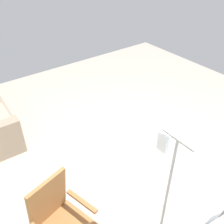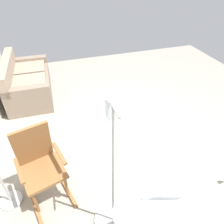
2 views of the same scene
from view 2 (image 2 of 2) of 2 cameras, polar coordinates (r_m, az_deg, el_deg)
ground_plane at (r=3.80m, az=6.34°, el=-5.50°), size 7.04×7.04×0.00m
couch at (r=4.93m, az=-21.77°, el=7.21°), size 1.62×0.89×0.85m
rocking_chair at (r=2.78m, az=-18.78°, el=-13.44°), size 0.86×0.65×1.05m
iv_pole at (r=2.62m, az=0.20°, el=-24.68°), size 0.44×0.44×1.69m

